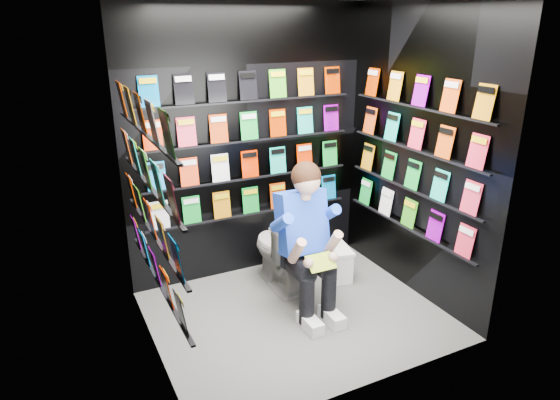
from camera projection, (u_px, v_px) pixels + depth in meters
name	position (u px, v px, depth m)	size (l,w,h in m)	color
floor	(296.00, 315.00, 4.35)	(2.40, 2.40, 0.00)	#5D5E5B
wall_back	(248.00, 145.00, 4.74)	(2.40, 0.04, 2.60)	black
wall_front	(375.00, 214.00, 3.06)	(2.40, 0.04, 2.60)	black
wall_left	(143.00, 195.00, 3.40)	(0.04, 2.00, 2.60)	black
wall_right	(417.00, 155.00, 4.40)	(0.04, 2.00, 2.60)	black
comics_back	(249.00, 145.00, 4.72)	(2.10, 0.06, 1.37)	#D2470F
comics_left	(148.00, 194.00, 3.41)	(0.06, 1.70, 1.37)	#D2470F
comics_right	(415.00, 155.00, 4.39)	(0.06, 1.70, 1.37)	#D2470F
toilet	(281.00, 250.00, 4.72)	(0.42, 0.75, 0.73)	white
longbox	(336.00, 263.00, 4.96)	(0.22, 0.39, 0.29)	white
longbox_lid	(336.00, 248.00, 4.90)	(0.24, 0.41, 0.03)	white
reader	(301.00, 223.00, 4.25)	(0.55, 0.81, 1.49)	#1038CF
held_comic	(321.00, 262.00, 4.03)	(0.23, 0.01, 0.16)	green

